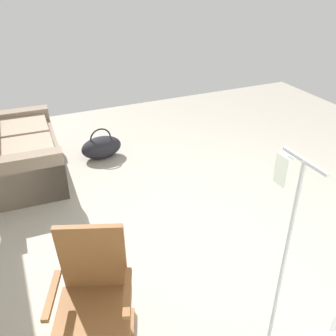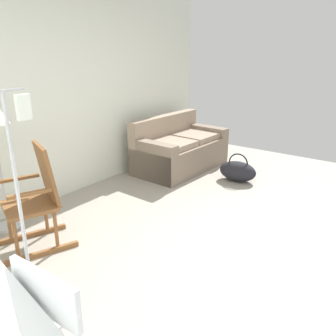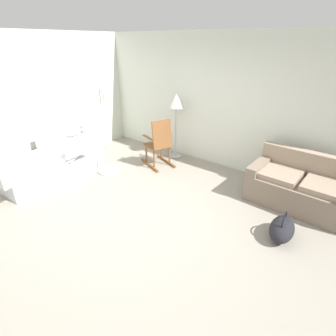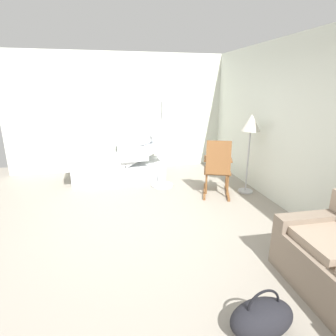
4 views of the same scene
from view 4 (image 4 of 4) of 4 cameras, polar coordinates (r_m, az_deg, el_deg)
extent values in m
plane|color=gray|center=(3.97, -6.71, -12.61)|extent=(7.49, 7.49, 0.00)
cube|color=silver|center=(4.49, 26.60, 7.52)|extent=(6.20, 0.10, 2.70)
cube|color=silver|center=(6.52, -10.16, 11.42)|extent=(0.10, 5.12, 2.70)
cube|color=silver|center=(6.01, -10.44, -0.50)|extent=(0.93, 1.96, 0.35)
cube|color=white|center=(5.94, -15.11, 1.42)|extent=(0.94, 1.18, 0.14)
cube|color=white|center=(5.95, -5.54, 3.98)|extent=(0.94, 0.94, 0.53)
ellipsoid|color=white|center=(5.93, -3.96, 6.16)|extent=(0.35, 0.50, 0.33)
cube|color=silver|center=(6.41, -8.27, 4.90)|extent=(0.05, 0.56, 0.28)
cube|color=silver|center=(5.43, -7.07, 2.76)|extent=(0.05, 0.56, 0.28)
cube|color=silver|center=(5.95, -20.94, 2.01)|extent=(0.95, 0.08, 0.36)
cylinder|color=black|center=(6.49, -3.59, -0.11)|extent=(0.10, 0.10, 0.10)
cylinder|color=black|center=(5.81, -2.23, -2.13)|extent=(0.10, 0.10, 0.10)
cylinder|color=black|center=(6.40, -17.76, -1.15)|extent=(0.10, 0.10, 0.10)
cylinder|color=black|center=(5.72, -18.09, -3.33)|extent=(0.10, 0.10, 0.10)
cube|color=gray|center=(3.20, 31.59, -12.96)|extent=(0.70, 0.67, 0.10)
cube|color=#7D6C5C|center=(3.53, 27.90, -13.08)|extent=(0.21, 0.86, 0.60)
cube|color=brown|center=(5.22, 12.55, -5.09)|extent=(0.72, 0.31, 0.05)
cube|color=brown|center=(5.20, 7.80, -4.91)|extent=(0.72, 0.31, 0.05)
cylinder|color=brown|center=(5.30, 8.18, -1.93)|extent=(0.04, 0.04, 0.40)
cylinder|color=brown|center=(5.32, 12.32, -2.10)|extent=(0.04, 0.04, 0.40)
cylinder|color=brown|center=(4.95, 8.15, -3.29)|extent=(0.04, 0.04, 0.40)
cylinder|color=brown|center=(4.97, 12.58, -3.47)|extent=(0.04, 0.04, 0.40)
cube|color=brown|center=(5.07, 10.43, -0.54)|extent=(0.60, 0.61, 0.04)
cube|color=brown|center=(4.79, 10.69, 2.16)|extent=(0.27, 0.45, 0.60)
cube|color=brown|center=(5.02, 7.93, 2.03)|extent=(0.38, 0.18, 0.03)
cube|color=brown|center=(5.04, 13.17, 1.80)|extent=(0.38, 0.18, 0.03)
cylinder|color=#B2B5BA|center=(5.41, 16.11, -4.72)|extent=(0.28, 0.28, 0.03)
cylinder|color=#B2B5BA|center=(5.22, 16.64, 1.31)|extent=(0.03, 0.03, 1.15)
cone|color=beige|center=(5.09, 17.33, 9.20)|extent=(0.34, 0.34, 0.30)
ellipsoid|color=black|center=(2.60, 19.33, -27.99)|extent=(0.37, 0.59, 0.30)
torus|color=black|center=(2.51, 19.65, -25.87)|extent=(0.05, 0.30, 0.30)
cylinder|color=#B2B5BA|center=(5.49, -1.25, -3.69)|extent=(0.44, 0.44, 0.03)
cylinder|color=#B2B5BA|center=(5.25, -1.30, 4.92)|extent=(0.02, 0.02, 1.65)
cube|color=#B2B5BA|center=(5.14, -1.37, 13.95)|extent=(0.28, 0.02, 0.02)
cube|color=white|center=(5.03, -1.08, 12.63)|extent=(0.09, 0.04, 0.16)
camera|label=1|loc=(6.54, 7.24, 21.59)|focal=40.57mm
camera|label=2|loc=(6.22, -23.00, 15.46)|focal=37.70mm
camera|label=3|loc=(2.40, -81.80, 16.34)|focal=27.80mm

